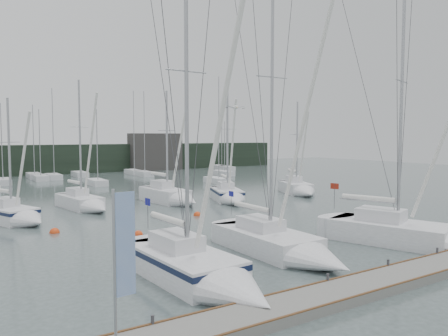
# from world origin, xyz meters

# --- Properties ---
(ground) EXTENTS (160.00, 160.00, 0.00)m
(ground) POSITION_xyz_m (0.00, 0.00, 0.00)
(ground) COLOR #435251
(ground) RESTS_ON ground
(dock) EXTENTS (24.00, 2.00, 0.40)m
(dock) POSITION_xyz_m (0.00, -5.00, 0.20)
(dock) COLOR slate
(dock) RESTS_ON ground
(far_treeline) EXTENTS (90.00, 4.00, 5.00)m
(far_treeline) POSITION_xyz_m (0.00, 62.00, 2.50)
(far_treeline) COLOR black
(far_treeline) RESTS_ON ground
(far_building_right) EXTENTS (10.00, 3.00, 7.00)m
(far_building_right) POSITION_xyz_m (18.00, 60.00, 3.50)
(far_building_right) COLOR #3B3836
(far_building_right) RESTS_ON ground
(mast_forest) EXTENTS (61.14, 26.92, 14.80)m
(mast_forest) POSITION_xyz_m (-5.40, 47.02, 0.48)
(mast_forest) COLOR silver
(mast_forest) RESTS_ON ground
(sailboat_near_left) EXTENTS (3.66, 9.87, 15.85)m
(sailboat_near_left) POSITION_xyz_m (-6.32, -0.99, 0.62)
(sailboat_near_left) COLOR silver
(sailboat_near_left) RESTS_ON ground
(sailboat_near_center) EXTENTS (3.13, 9.97, 16.59)m
(sailboat_near_center) POSITION_xyz_m (-0.25, 0.37, 0.55)
(sailboat_near_center) COLOR silver
(sailboat_near_center) RESTS_ON ground
(sailboat_near_right) EXTENTS (6.29, 10.25, 16.56)m
(sailboat_near_right) POSITION_xyz_m (8.01, -2.08, 0.61)
(sailboat_near_right) COLOR silver
(sailboat_near_right) RESTS_ON ground
(sailboat_mid_a) EXTENTS (4.69, 7.08, 10.12)m
(sailboat_mid_a) POSITION_xyz_m (-11.23, 18.37, 0.57)
(sailboat_mid_a) COLOR silver
(sailboat_mid_a) RESTS_ON ground
(sailboat_mid_b) EXTENTS (3.57, 8.00, 12.23)m
(sailboat_mid_b) POSITION_xyz_m (-5.24, 21.66, 0.55)
(sailboat_mid_b) COLOR silver
(sailboat_mid_b) RESTS_ON ground
(sailboat_mid_c) EXTENTS (3.60, 8.25, 11.72)m
(sailboat_mid_c) POSITION_xyz_m (2.80, 20.84, 0.63)
(sailboat_mid_c) COLOR silver
(sailboat_mid_c) RESTS_ON ground
(sailboat_mid_d) EXTENTS (4.88, 7.74, 12.07)m
(sailboat_mid_d) POSITION_xyz_m (7.92, 18.74, 0.58)
(sailboat_mid_d) COLOR silver
(sailboat_mid_d) RESTS_ON ground
(sailboat_mid_e) EXTENTS (5.29, 8.10, 11.16)m
(sailboat_mid_e) POSITION_xyz_m (17.60, 19.25, 0.57)
(sailboat_mid_e) COLOR silver
(sailboat_mid_e) RESTS_ON ground
(buoy_a) EXTENTS (0.62, 0.62, 0.62)m
(buoy_a) POSITION_xyz_m (-5.01, 10.00, 0.00)
(buoy_a) COLOR red
(buoy_a) RESTS_ON ground
(buoy_b) EXTENTS (0.66, 0.66, 0.66)m
(buoy_b) POSITION_xyz_m (1.72, 14.12, 0.00)
(buoy_b) COLOR red
(buoy_b) RESTS_ON ground
(buoy_c) EXTENTS (0.67, 0.67, 0.67)m
(buoy_c) POSITION_xyz_m (-9.53, 13.69, 0.00)
(buoy_c) COLOR red
(buoy_c) RESTS_ON ground
(dock_banner) EXTENTS (0.70, 0.13, 4.63)m
(dock_banner) POSITION_xyz_m (-11.28, -4.84, 3.13)
(dock_banner) COLOR #97999E
(dock_banner) RESTS_ON dock
(seagull) EXTENTS (1.04, 0.48, 0.21)m
(seagull) POSITION_xyz_m (-2.14, 2.82, 8.09)
(seagull) COLOR white
(seagull) RESTS_ON ground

